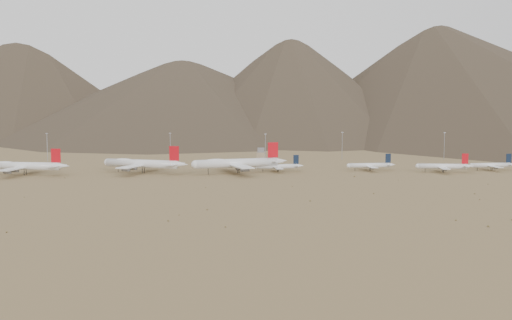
{
  "coord_description": "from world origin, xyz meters",
  "views": [
    {
      "loc": [
        4.04,
        -393.7,
        50.18
      ],
      "look_at": [
        21.84,
        30.0,
        9.6
      ],
      "focal_mm": 40.0,
      "sensor_mm": 36.0,
      "label": 1
    }
  ],
  "objects_px": {
    "widebody_centre": "(142,163)",
    "control_tower": "(261,155)",
    "narrowbody_a": "(278,166)",
    "widebody_west": "(24,166)",
    "narrowbody_b": "(371,165)",
    "widebody_east": "(237,163)"
  },
  "relations": [
    {
      "from": "control_tower",
      "to": "narrowbody_a",
      "type": "bearing_deg",
      "value": -83.77
    },
    {
      "from": "narrowbody_a",
      "to": "control_tower",
      "type": "bearing_deg",
      "value": 89.04
    },
    {
      "from": "narrowbody_b",
      "to": "widebody_centre",
      "type": "bearing_deg",
      "value": 175.84
    },
    {
      "from": "widebody_east",
      "to": "narrowbody_a",
      "type": "distance_m",
      "value": 32.8
    },
    {
      "from": "widebody_west",
      "to": "control_tower",
      "type": "bearing_deg",
      "value": 39.23
    },
    {
      "from": "widebody_centre",
      "to": "widebody_east",
      "type": "xyz_separation_m",
      "value": [
        70.8,
        -4.46,
        0.56
      ]
    },
    {
      "from": "narrowbody_a",
      "to": "control_tower",
      "type": "height_order",
      "value": "narrowbody_a"
    },
    {
      "from": "narrowbody_a",
      "to": "narrowbody_b",
      "type": "relative_size",
      "value": 0.97
    },
    {
      "from": "widebody_east",
      "to": "control_tower",
      "type": "relative_size",
      "value": 6.07
    },
    {
      "from": "widebody_centre",
      "to": "narrowbody_b",
      "type": "bearing_deg",
      "value": 23.45
    },
    {
      "from": "narrowbody_b",
      "to": "control_tower",
      "type": "xyz_separation_m",
      "value": [
        -80.88,
        80.48,
        1.08
      ]
    },
    {
      "from": "widebody_centre",
      "to": "control_tower",
      "type": "xyz_separation_m",
      "value": [
        93.08,
        88.26,
        -1.85
      ]
    },
    {
      "from": "widebody_east",
      "to": "narrowbody_b",
      "type": "height_order",
      "value": "widebody_east"
    },
    {
      "from": "widebody_west",
      "to": "widebody_centre",
      "type": "height_order",
      "value": "widebody_centre"
    },
    {
      "from": "widebody_west",
      "to": "control_tower",
      "type": "xyz_separation_m",
      "value": [
        176.79,
        96.91,
        -1.39
      ]
    },
    {
      "from": "widebody_west",
      "to": "widebody_east",
      "type": "distance_m",
      "value": 154.57
    },
    {
      "from": "widebody_east",
      "to": "narrowbody_b",
      "type": "distance_m",
      "value": 103.93
    },
    {
      "from": "widebody_west",
      "to": "narrowbody_a",
      "type": "bearing_deg",
      "value": 14.42
    },
    {
      "from": "widebody_centre",
      "to": "narrowbody_a",
      "type": "distance_m",
      "value": 102.39
    },
    {
      "from": "widebody_east",
      "to": "control_tower",
      "type": "bearing_deg",
      "value": 58.7
    },
    {
      "from": "widebody_centre",
      "to": "narrowbody_a",
      "type": "height_order",
      "value": "widebody_centre"
    },
    {
      "from": "widebody_centre",
      "to": "control_tower",
      "type": "relative_size",
      "value": 5.55
    }
  ]
}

